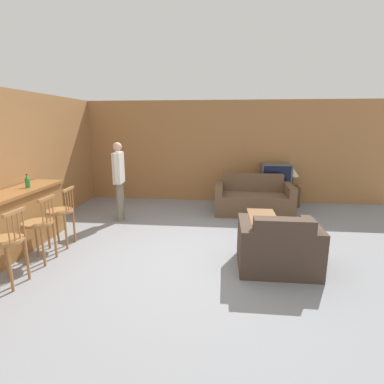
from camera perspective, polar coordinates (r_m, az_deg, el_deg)
ground_plane at (r=4.67m, az=-0.11°, el=-12.75°), size 24.00×24.00×0.00m
wall_back at (r=7.93m, az=2.73°, el=7.69°), size 9.40×0.08×2.60m
wall_left at (r=6.65m, az=-27.18°, el=5.26°), size 0.08×8.70×2.60m
bar_chair_near at (r=4.45m, az=-31.82°, el=-8.53°), size 0.45×0.45×1.00m
bar_chair_mid at (r=4.96m, az=-27.15°, el=-5.91°), size 0.44×0.44×1.00m
bar_chair_far at (r=5.46m, az=-23.70°, el=-3.93°), size 0.45×0.45×1.00m
couch_far at (r=7.05m, az=11.55°, el=-1.40°), size 1.73×0.93×0.86m
armchair_near at (r=4.46m, az=16.04°, el=-10.20°), size 1.09×0.88×0.84m
coffee_table at (r=5.67m, az=13.30°, el=-5.05°), size 0.51×1.01×0.36m
tv_unit at (r=7.86m, az=15.42°, el=-0.58°), size 1.17×0.44×0.50m
tv at (r=7.75m, az=15.65°, el=3.21°), size 0.72×0.45×0.55m
bottle at (r=5.69m, az=-28.85°, el=1.76°), size 0.08×0.08×0.23m
book_on_table at (r=5.50m, az=14.54°, el=-4.92°), size 0.22×0.15×0.03m
table_lamp at (r=7.83m, az=18.75°, el=3.44°), size 0.27×0.27×0.44m
person_by_window at (r=6.43m, az=-13.75°, el=2.88°), size 0.19×0.51×1.65m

